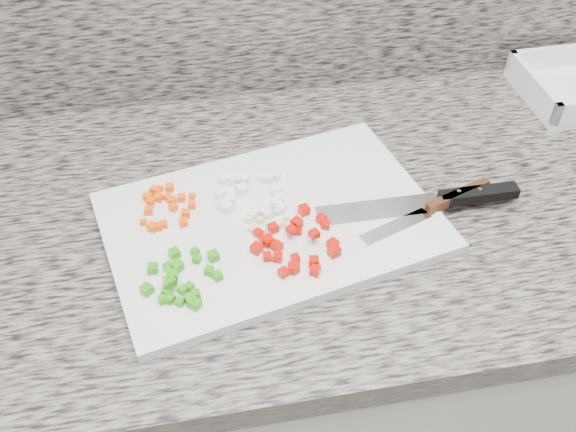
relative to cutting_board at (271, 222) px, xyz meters
name	(u,v)px	position (x,y,z in m)	size (l,w,h in m)	color
cabinet	(326,370)	(0.11, 0.04, -0.48)	(3.92, 0.62, 0.86)	beige
countertop	(339,206)	(0.11, 0.04, -0.03)	(3.96, 0.64, 0.04)	slate
cutting_board	(271,222)	(0.00, 0.00, 0.00)	(0.45, 0.30, 0.02)	silver
carrot_pile	(165,206)	(-0.14, 0.05, 0.01)	(0.08, 0.09, 0.02)	#FF5205
onion_pile	(249,193)	(-0.02, 0.05, 0.01)	(0.10, 0.10, 0.02)	white
green_pepper_pile	(181,279)	(-0.13, -0.09, 0.01)	(0.10, 0.10, 0.02)	#27920D
red_pepper_pile	(294,243)	(0.02, -0.06, 0.01)	(0.12, 0.13, 0.02)	#C50F02
garlic_pile	(265,221)	(-0.01, -0.01, 0.01)	(0.06, 0.05, 0.01)	beige
chef_knife	(445,199)	(0.25, -0.01, 0.01)	(0.29, 0.04, 0.02)	white
paring_knife	(442,204)	(0.24, -0.02, 0.01)	(0.21, 0.09, 0.02)	white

